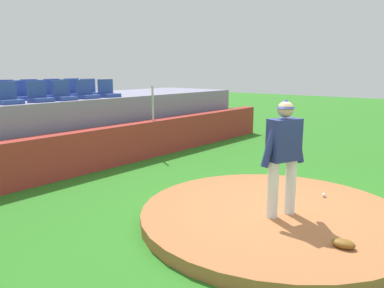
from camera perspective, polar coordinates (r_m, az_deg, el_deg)
name	(u,v)px	position (r m, az deg, el deg)	size (l,w,h in m)	color
ground_plane	(273,221)	(6.51, 12.26, -11.40)	(60.00, 60.00, 0.00)	#2B751F
pitchers_mound	(274,216)	(6.47, 12.30, -10.63)	(4.40, 4.40, 0.19)	#AC673B
pitcher	(284,149)	(5.97, 13.74, -0.81)	(0.83, 0.44, 1.85)	silver
baseball	(324,195)	(7.32, 19.42, -7.32)	(0.07, 0.07, 0.07)	white
fielding_glove	(343,244)	(5.44, 22.02, -13.85)	(0.30, 0.20, 0.11)	brown
brick_barrier	(90,150)	(9.60, -15.20, -0.94)	(15.07, 0.40, 1.03)	#A4322B
fence_post_right	(153,103)	(10.84, -5.98, 6.17)	(0.06, 0.06, 0.99)	silver
bleacher_platform	(45,129)	(11.27, -21.40, 2.18)	(13.60, 3.12, 1.71)	gray
stadium_chair_0	(8,97)	(9.60, -26.15, 6.43)	(0.48, 0.44, 0.50)	#2C469A
stadium_chair_1	(39,95)	(9.92, -22.20, 6.86)	(0.48, 0.44, 0.50)	#2C469A
stadium_chair_2	(63,94)	(10.24, -18.99, 7.19)	(0.48, 0.44, 0.50)	#2C469A
stadium_chair_3	(86,93)	(10.68, -15.76, 7.52)	(0.48, 0.44, 0.50)	#2C469A
stadium_chair_4	(108,91)	(11.10, -12.65, 7.79)	(0.48, 0.44, 0.50)	#2C469A
stadium_chair_6	(20,94)	(10.64, -24.63, 6.91)	(0.48, 0.44, 0.50)	#2C469A
stadium_chair_7	(46,93)	(10.96, -21.26, 7.27)	(0.48, 0.44, 0.50)	#2C469A
stadium_chair_8	(70,92)	(11.36, -18.06, 7.59)	(0.48, 0.44, 0.50)	#2C469A
stadium_chair_9	(90,90)	(11.77, -15.21, 7.86)	(0.48, 0.44, 0.50)	#2C469A
stadium_chair_11	(7,93)	(11.45, -26.33, 7.01)	(0.48, 0.44, 0.50)	#2C469A
stadium_chair_12	(31,92)	(11.74, -23.23, 7.34)	(0.48, 0.44, 0.50)	#2C469A
stadium_chair_13	(54,91)	(12.06, -20.20, 7.64)	(0.48, 0.44, 0.50)	#2C469A
stadium_chair_14	(74,90)	(12.41, -17.51, 7.89)	(0.48, 0.44, 0.50)	#2C469A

